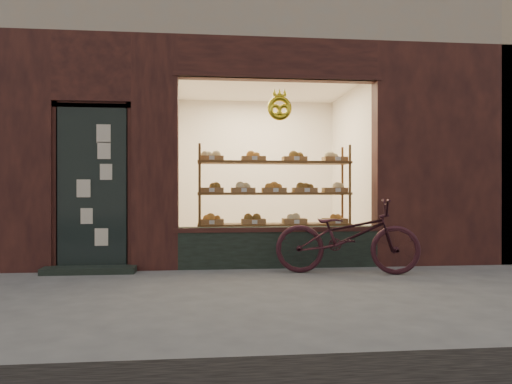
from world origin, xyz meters
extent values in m
plane|color=#4E4E51|center=(0.00, 0.00, 0.00)|extent=(90.00, 90.00, 0.00)
cube|color=#202B25|center=(0.45, 2.12, 0.28)|extent=(2.70, 0.25, 0.55)
cube|color=black|center=(-2.00, 2.06, 1.10)|extent=(0.90, 0.04, 2.15)
cube|color=#202B25|center=(-2.00, 1.90, 0.04)|extent=(1.15, 0.35, 0.08)
torus|color=yellow|center=(0.45, 2.02, 2.15)|extent=(0.33, 0.07, 0.33)
cube|color=brown|center=(0.45, 2.55, 0.05)|extent=(2.20, 0.45, 0.04)
cube|color=brown|center=(0.45, 2.55, 0.55)|extent=(2.20, 0.45, 0.03)
cube|color=brown|center=(0.45, 2.55, 1.00)|extent=(2.20, 0.45, 0.04)
cube|color=brown|center=(0.45, 2.55, 1.45)|extent=(2.20, 0.45, 0.04)
cylinder|color=brown|center=(-0.62, 2.35, 0.85)|extent=(0.04, 0.04, 1.70)
cylinder|color=brown|center=(1.52, 2.35, 0.85)|extent=(0.04, 0.04, 1.70)
cylinder|color=brown|center=(-0.62, 2.75, 0.85)|extent=(0.04, 0.04, 1.70)
cylinder|color=brown|center=(1.52, 2.75, 0.85)|extent=(0.04, 0.04, 1.70)
cube|color=brown|center=(-0.45, 2.55, 0.60)|extent=(0.34, 0.24, 0.07)
sphere|color=#C66129|center=(-0.45, 2.55, 0.69)|extent=(0.11, 0.11, 0.11)
cube|color=silver|center=(-0.45, 2.36, 0.60)|extent=(0.07, 0.01, 0.05)
cube|color=brown|center=(0.15, 2.55, 0.60)|extent=(0.34, 0.24, 0.07)
sphere|color=#523712|center=(0.15, 2.55, 0.69)|extent=(0.11, 0.11, 0.11)
cube|color=silver|center=(0.15, 2.36, 0.60)|extent=(0.08, 0.01, 0.05)
cube|color=brown|center=(0.75, 2.55, 0.60)|extent=(0.34, 0.24, 0.07)
sphere|color=#D5C17F|center=(0.75, 2.55, 0.69)|extent=(0.11, 0.11, 0.11)
cube|color=silver|center=(0.75, 2.36, 0.60)|extent=(0.07, 0.01, 0.05)
cube|color=brown|center=(1.35, 2.55, 0.60)|extent=(0.34, 0.24, 0.07)
sphere|color=#C66129|center=(1.35, 2.55, 0.69)|extent=(0.11, 0.11, 0.11)
cube|color=silver|center=(1.35, 2.36, 0.60)|extent=(0.08, 0.01, 0.05)
cube|color=brown|center=(-0.45, 2.55, 1.05)|extent=(0.34, 0.24, 0.07)
sphere|color=#523712|center=(-0.45, 2.55, 1.14)|extent=(0.11, 0.11, 0.11)
cube|color=silver|center=(-0.45, 2.36, 1.05)|extent=(0.07, 0.01, 0.06)
cube|color=brown|center=(0.00, 2.55, 1.05)|extent=(0.34, 0.24, 0.07)
sphere|color=#D5C17F|center=(0.00, 2.55, 1.14)|extent=(0.11, 0.11, 0.11)
cube|color=silver|center=(0.00, 2.36, 1.05)|extent=(0.07, 0.01, 0.06)
cube|color=brown|center=(0.45, 2.55, 1.05)|extent=(0.34, 0.24, 0.07)
sphere|color=#C66129|center=(0.45, 2.55, 1.14)|extent=(0.11, 0.11, 0.11)
cube|color=silver|center=(0.45, 2.36, 1.05)|extent=(0.07, 0.01, 0.06)
cube|color=brown|center=(0.90, 2.55, 1.05)|extent=(0.34, 0.24, 0.07)
sphere|color=#523712|center=(0.90, 2.55, 1.14)|extent=(0.11, 0.11, 0.11)
cube|color=silver|center=(0.90, 2.36, 1.05)|extent=(0.07, 0.01, 0.06)
cube|color=brown|center=(1.35, 2.55, 1.05)|extent=(0.34, 0.24, 0.07)
sphere|color=#D5C17F|center=(1.35, 2.55, 1.14)|extent=(0.11, 0.11, 0.11)
cube|color=silver|center=(1.35, 2.36, 1.05)|extent=(0.08, 0.01, 0.06)
cube|color=brown|center=(-0.45, 2.55, 1.50)|extent=(0.34, 0.24, 0.07)
sphere|color=#D5C17F|center=(-0.45, 2.55, 1.59)|extent=(0.11, 0.11, 0.11)
cube|color=silver|center=(-0.45, 2.36, 1.50)|extent=(0.07, 0.01, 0.06)
cube|color=brown|center=(0.15, 2.55, 1.50)|extent=(0.34, 0.24, 0.07)
sphere|color=#C66129|center=(0.15, 2.55, 1.59)|extent=(0.11, 0.11, 0.11)
cube|color=silver|center=(0.15, 2.36, 1.50)|extent=(0.08, 0.01, 0.06)
cube|color=brown|center=(0.75, 2.55, 1.50)|extent=(0.34, 0.24, 0.07)
sphere|color=#523712|center=(0.75, 2.55, 1.59)|extent=(0.11, 0.11, 0.11)
cube|color=silver|center=(0.75, 2.36, 1.50)|extent=(0.07, 0.01, 0.06)
cube|color=brown|center=(1.35, 2.55, 1.50)|extent=(0.34, 0.24, 0.07)
sphere|color=#D5C17F|center=(1.35, 2.55, 1.59)|extent=(0.11, 0.11, 0.11)
cube|color=silver|center=(1.35, 2.36, 1.50)|extent=(0.08, 0.01, 0.06)
imported|color=black|center=(1.23, 1.52, 0.47)|extent=(1.89, 1.01, 0.94)
camera|label=1|loc=(-0.58, -4.59, 1.04)|focal=35.00mm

